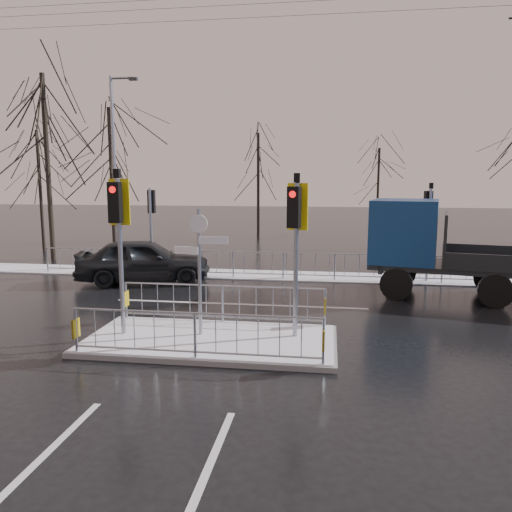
# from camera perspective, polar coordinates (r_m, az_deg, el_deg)

# --- Properties ---
(ground) EXTENTS (120.00, 120.00, 0.00)m
(ground) POSITION_cam_1_polar(r_m,az_deg,el_deg) (12.24, -5.19, -9.89)
(ground) COLOR black
(ground) RESTS_ON ground
(snow_verge) EXTENTS (30.00, 2.00, 0.04)m
(snow_verge) POSITION_cam_1_polar(r_m,az_deg,el_deg) (20.43, 0.47, -2.18)
(snow_verge) COLOR white
(snow_verge) RESTS_ON ground
(lane_markings) EXTENTS (8.00, 11.38, 0.01)m
(lane_markings) POSITION_cam_1_polar(r_m,az_deg,el_deg) (11.93, -5.57, -10.37)
(lane_markings) COLOR silver
(lane_markings) RESTS_ON ground
(traffic_island) EXTENTS (6.00, 3.04, 4.15)m
(traffic_island) POSITION_cam_1_polar(r_m,az_deg,el_deg) (12.13, -5.26, -8.12)
(traffic_island) COLOR slate
(traffic_island) RESTS_ON ground
(far_kerb_fixtures) EXTENTS (18.00, 0.65, 3.83)m
(far_kerb_fixtures) POSITION_cam_1_polar(r_m,az_deg,el_deg) (19.72, 1.11, 0.37)
(far_kerb_fixtures) COLOR gray
(far_kerb_fixtures) RESTS_ON ground
(car_far_lane) EXTENTS (5.32, 3.24, 1.69)m
(car_far_lane) POSITION_cam_1_polar(r_m,az_deg,el_deg) (19.39, -12.70, -0.51)
(car_far_lane) COLOR black
(car_far_lane) RESTS_ON ground
(flatbed_truck) EXTENTS (7.31, 3.91, 3.22)m
(flatbed_truck) POSITION_cam_1_polar(r_m,az_deg,el_deg) (17.77, 19.71, 1.17)
(flatbed_truck) COLOR black
(flatbed_truck) RESTS_ON ground
(tree_near_a) EXTENTS (4.75, 4.75, 8.97)m
(tree_near_a) POSITION_cam_1_polar(r_m,az_deg,el_deg) (26.01, -22.92, 12.98)
(tree_near_a) COLOR black
(tree_near_a) RESTS_ON ground
(tree_near_b) EXTENTS (4.00, 4.00, 7.55)m
(tree_near_b) POSITION_cam_1_polar(r_m,az_deg,el_deg) (26.11, -16.27, 11.18)
(tree_near_b) COLOR black
(tree_near_b) RESTS_ON ground
(tree_near_c) EXTENTS (3.50, 3.50, 6.61)m
(tree_near_c) POSITION_cam_1_polar(r_m,az_deg,el_deg) (29.09, -23.57, 9.25)
(tree_near_c) COLOR black
(tree_near_c) RESTS_ON ground
(tree_far_a) EXTENTS (3.75, 3.75, 7.08)m
(tree_far_a) POSITION_cam_1_polar(r_m,az_deg,el_deg) (33.61, 0.26, 10.37)
(tree_far_a) COLOR black
(tree_far_a) RESTS_ON ground
(tree_far_b) EXTENTS (3.25, 3.25, 6.14)m
(tree_far_b) POSITION_cam_1_polar(r_m,az_deg,el_deg) (35.41, 13.82, 9.00)
(tree_far_b) COLOR black
(tree_far_b) RESTS_ON ground
(street_lamp_left) EXTENTS (1.25, 0.18, 8.20)m
(street_lamp_left) POSITION_cam_1_polar(r_m,az_deg,el_deg) (22.71, -15.72, 9.95)
(street_lamp_left) COLOR gray
(street_lamp_left) RESTS_ON ground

